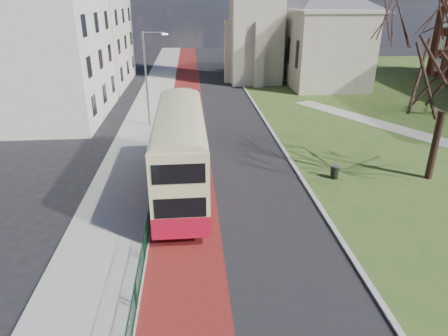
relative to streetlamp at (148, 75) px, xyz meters
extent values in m
plane|color=black|center=(4.35, -18.00, -4.59)|extent=(160.00, 160.00, 0.00)
cube|color=black|center=(5.85, 2.00, -4.59)|extent=(9.00, 120.00, 0.01)
cube|color=#591414|center=(3.15, 2.00, -4.59)|extent=(3.40, 120.00, 0.01)
cube|color=gray|center=(-0.65, 2.00, -4.53)|extent=(4.00, 120.00, 0.12)
cube|color=#999993|center=(1.35, 2.00, -4.53)|extent=(0.25, 120.00, 0.13)
cube|color=#999993|center=(10.45, 4.00, -4.53)|extent=(0.25, 80.00, 0.13)
cube|color=#2F4E1B|center=(30.35, 4.00, -4.57)|extent=(40.00, 80.00, 0.04)
cylinder|color=#0C371E|center=(1.40, -14.00, -3.49)|extent=(0.04, 24.00, 0.04)
cylinder|color=#0C371E|center=(1.40, -14.00, -4.44)|extent=(0.04, 24.00, 0.04)
cube|color=gray|center=(20.85, 20.00, -0.09)|extent=(9.00, 18.00, 9.00)
cube|color=beige|center=(-9.65, 4.00, 1.66)|extent=(10.00, 14.00, 12.50)
cube|color=beige|center=(-9.65, 20.00, 0.91)|extent=(10.00, 16.00, 11.00)
cylinder|color=gray|center=(-0.15, 0.00, -0.47)|extent=(0.16, 0.16, 8.00)
cylinder|color=gray|center=(0.75, 0.00, 3.43)|extent=(1.80, 0.10, 0.10)
cube|color=silver|center=(1.65, 0.00, 3.28)|extent=(0.50, 0.18, 0.12)
cube|color=#A70F25|center=(2.95, -13.59, -3.52)|extent=(2.79, 11.56, 1.05)
cube|color=beige|center=(2.95, -13.59, -1.48)|extent=(2.76, 11.50, 3.04)
cube|color=black|center=(1.63, -13.29, -2.42)|extent=(0.16, 9.46, 1.00)
cube|color=black|center=(4.26, -13.27, -2.42)|extent=(0.16, 9.46, 1.00)
cube|color=black|center=(1.63, -13.61, -0.85)|extent=(0.17, 10.38, 0.94)
cube|color=black|center=(4.26, -13.58, -0.85)|extent=(0.17, 10.38, 0.94)
cube|color=black|center=(2.89, -7.86, -2.42)|extent=(2.35, 0.10, 1.10)
cube|color=black|center=(2.89, -7.86, -0.85)|extent=(2.35, 0.10, 0.94)
cube|color=orange|center=(2.89, -7.86, -0.25)|extent=(1.87, 0.12, 0.31)
cylinder|color=black|center=(1.69, -9.69, -4.05)|extent=(0.33, 1.09, 1.09)
cylinder|color=black|center=(4.12, -9.66, -4.05)|extent=(0.33, 1.09, 1.09)
cylinder|color=black|center=(1.76, -17.07, -4.05)|extent=(0.33, 1.09, 1.09)
cylinder|color=black|center=(4.20, -17.04, -4.05)|extent=(0.33, 1.09, 1.09)
cylinder|color=black|center=(18.49, -12.83, -2.38)|extent=(0.45, 0.45, 4.34)
cylinder|color=black|center=(12.53, -12.35, -4.15)|extent=(0.65, 0.65, 0.81)
cylinder|color=gray|center=(12.53, -12.35, -3.71)|extent=(0.69, 0.69, 0.05)
camera|label=1|loc=(3.63, -34.79, 5.92)|focal=32.00mm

